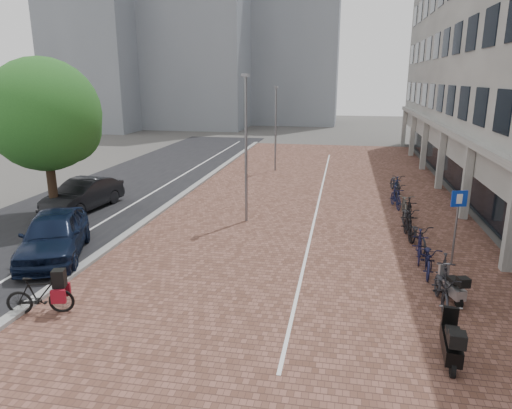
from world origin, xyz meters
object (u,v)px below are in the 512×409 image
object	(u,v)px
car_navy	(54,235)
scooter_mid	(452,340)
parking_sign	(457,215)
car_dark	(83,195)
scooter_front	(451,285)
hero_bike	(40,295)

from	to	relation	value
car_navy	scooter_mid	xyz separation A→B (m)	(12.49, -4.11, -0.28)
car_navy	parking_sign	world-z (taller)	parking_sign
car_dark	scooter_mid	size ratio (longest dim) A/B	2.83
parking_sign	car_dark	bearing A→B (deg)	149.12
scooter_front	scooter_mid	xyz separation A→B (m)	(-0.65, -3.20, 0.08)
hero_bike	parking_sign	bearing A→B (deg)	-80.25
car_dark	car_navy	bearing A→B (deg)	-61.56
parking_sign	scooter_front	bearing A→B (deg)	-119.57
hero_bike	scooter_front	distance (m)	11.43
scooter_front	scooter_mid	bearing A→B (deg)	-118.71
parking_sign	car_navy	bearing A→B (deg)	170.61
car_dark	scooter_mid	distance (m)	17.79
scooter_front	scooter_mid	world-z (taller)	scooter_mid
car_dark	scooter_front	world-z (taller)	car_dark
scooter_front	scooter_mid	size ratio (longest dim) A/B	0.85
scooter_mid	parking_sign	distance (m)	6.24
scooter_front	car_dark	bearing A→B (deg)	139.25
car_dark	hero_bike	xyz separation A→B (m)	(4.37, -9.61, -0.19)
car_dark	scooter_mid	bearing A→B (deg)	-26.91
hero_bike	scooter_mid	size ratio (longest dim) A/B	1.15
car_navy	scooter_front	size ratio (longest dim) A/B	3.54
car_navy	parking_sign	size ratio (longest dim) A/B	1.86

